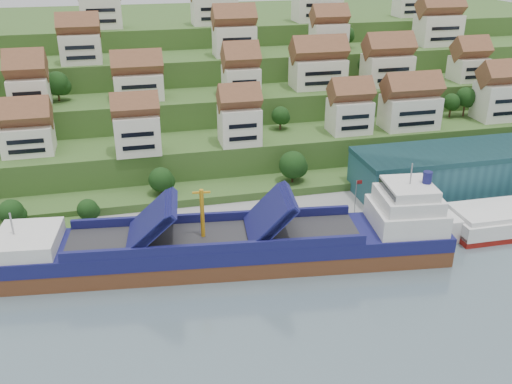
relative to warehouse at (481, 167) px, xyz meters
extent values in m
plane|color=slate|center=(-52.00, -17.00, -7.20)|extent=(300.00, 300.00, 0.00)
cube|color=gray|center=(-32.00, -2.00, -6.10)|extent=(180.00, 14.00, 2.20)
cube|color=#2D4C1E|center=(-52.00, 69.00, -5.20)|extent=(260.00, 128.00, 4.00)
cube|color=#2D4C1E|center=(-52.00, 74.00, -1.70)|extent=(260.00, 118.00, 11.00)
cube|color=#2D4C1E|center=(-52.00, 82.00, 1.80)|extent=(260.00, 102.00, 18.00)
cube|color=#2D4C1E|center=(-52.00, 90.00, 5.30)|extent=(260.00, 86.00, 25.00)
cube|color=#2D4C1E|center=(-52.00, 99.00, 8.30)|extent=(260.00, 68.00, 31.00)
cube|color=white|center=(-100.99, 23.90, 7.05)|extent=(11.05, 8.57, 6.50)
cube|color=white|center=(-76.89, 17.90, 8.23)|extent=(10.01, 7.03, 8.86)
cube|color=white|center=(-53.17, 18.94, 8.17)|extent=(9.32, 7.62, 8.73)
cube|color=white|center=(-24.76, 20.94, 7.85)|extent=(9.98, 7.73, 8.10)
cube|color=white|center=(-8.55, 20.65, 7.89)|extent=(13.94, 8.26, 8.17)
cube|color=white|center=(18.06, 22.01, 8.65)|extent=(11.70, 8.31, 9.70)
cube|color=white|center=(-100.91, 36.30, 14.52)|extent=(9.04, 8.98, 7.44)
cube|color=white|center=(-75.10, 38.76, 14.04)|extent=(12.18, 7.90, 6.49)
cube|color=white|center=(-49.26, 35.24, 14.59)|extent=(8.81, 8.56, 7.59)
cube|color=white|center=(-26.94, 39.36, 14.67)|extent=(14.33, 8.36, 7.74)
cube|color=white|center=(-7.49, 37.65, 14.92)|extent=(12.85, 8.18, 8.24)
cube|color=white|center=(17.64, 37.26, 14.06)|extent=(9.29, 8.04, 6.51)
cube|color=white|center=(-88.84, 52.33, 21.62)|extent=(10.48, 7.30, 7.63)
cube|color=white|center=(-47.34, 52.84, 21.94)|extent=(11.40, 7.79, 8.28)
cube|color=white|center=(-19.42, 52.68, 21.81)|extent=(9.99, 7.14, 8.02)
cube|color=white|center=(16.89, 54.99, 22.32)|extent=(12.98, 8.47, 9.04)
cube|color=white|center=(-83.08, 72.21, 28.25)|extent=(11.61, 7.51, 8.91)
cube|color=white|center=(-49.59, 72.15, 27.83)|extent=(13.45, 8.15, 8.06)
cube|color=white|center=(-16.67, 71.66, 28.16)|extent=(14.46, 8.73, 8.72)
cube|color=white|center=(16.63, 74.99, 27.18)|extent=(8.65, 7.05, 6.75)
ellipsoid|color=#183C14|center=(-42.85, 9.11, 1.06)|extent=(6.38, 6.38, 6.38)
ellipsoid|color=#183C14|center=(-72.88, 9.29, 0.30)|extent=(5.44, 5.44, 5.44)
ellipsoid|color=#183C14|center=(6.56, 26.11, 8.11)|extent=(4.51, 4.51, 4.51)
ellipsoid|color=#183C14|center=(10.72, 26.11, 9.20)|extent=(5.27, 5.27, 5.27)
ellipsoid|color=#183C14|center=(-40.99, 26.66, 7.49)|extent=(4.57, 4.57, 4.57)
ellipsoid|color=#183C14|center=(-11.20, 42.83, 15.64)|extent=(5.30, 5.30, 5.30)
ellipsoid|color=#183C14|center=(-103.70, 42.38, 15.16)|extent=(5.99, 5.99, 5.99)
ellipsoid|color=#183C14|center=(-94.92, 40.97, 15.34)|extent=(5.92, 5.92, 5.92)
ellipsoid|color=#183C14|center=(-16.48, 58.94, 23.21)|extent=(5.13, 5.13, 5.13)
ellipsoid|color=#183C14|center=(-12.36, 56.97, 21.81)|extent=(4.94, 4.94, 4.94)
ellipsoid|color=#183C14|center=(-102.86, 2.00, -0.58)|extent=(4.99, 4.99, 4.99)
ellipsoid|color=#183C14|center=(-88.42, 2.00, -1.70)|extent=(4.29, 4.29, 4.29)
cube|color=#22515C|center=(0.00, 0.00, 0.00)|extent=(60.00, 15.00, 10.00)
cylinder|color=gray|center=(-34.00, -7.00, -1.00)|extent=(0.16, 0.16, 8.00)
cube|color=maroon|center=(-33.40, -7.00, 2.60)|extent=(1.20, 0.05, 0.80)
cube|color=brown|center=(-63.13, -16.16, -6.20)|extent=(83.93, 22.26, 5.32)
cube|color=#161754|center=(-63.13, -16.16, -2.62)|extent=(83.95, 22.38, 2.77)
cube|color=silver|center=(-98.02, -12.11, 0.04)|extent=(11.97, 13.28, 2.77)
cube|color=#262628|center=(-65.25, -15.92, -1.24)|extent=(54.11, 16.92, 0.32)
cube|color=#161754|center=(-76.88, -14.57, 2.38)|extent=(9.27, 12.59, 7.36)
cube|color=#161754|center=(-55.73, -17.02, 2.38)|extent=(8.88, 12.54, 7.78)
cylinder|color=orange|center=(-67.36, -15.67, 3.44)|extent=(0.83, 0.83, 9.58)
cube|color=silver|center=(-29.30, -20.09, 0.78)|extent=(14.09, 13.52, 4.26)
cube|color=silver|center=(-29.30, -20.09, 4.19)|extent=(11.82, 12.01, 2.66)
cube|color=silver|center=(-29.30, -20.09, 6.42)|extent=(9.56, 10.50, 1.92)
cylinder|color=#161754|center=(-26.13, -20.46, 8.45)|extent=(1.89, 1.89, 2.34)
camera|label=1|loc=(-79.20, -106.92, 49.46)|focal=40.00mm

